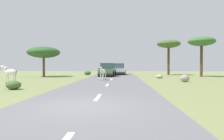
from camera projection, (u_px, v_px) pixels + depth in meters
ground_plane at (83, 107)px, 7.60m from camera, size 90.00×90.00×0.00m
road at (92, 107)px, 7.58m from camera, size 6.00×64.00×0.05m
lane_markings at (87, 112)px, 6.58m from camera, size 0.16×56.00×0.01m
zebra_0 at (103, 72)px, 20.61m from camera, size 0.71×1.39×1.36m
zebra_1 at (10, 72)px, 17.71m from camera, size 1.63×0.59×1.54m
car_0 at (119, 69)px, 32.87m from camera, size 2.12×4.39×1.74m
car_1 at (107, 70)px, 27.88m from camera, size 2.22×4.44×1.74m
tree_0 at (44, 52)px, 27.49m from camera, size 4.22×4.22×3.93m
tree_2 at (202, 42)px, 27.49m from camera, size 3.46×3.46×5.23m
tree_3 at (169, 44)px, 32.07m from camera, size 3.53×3.53×5.38m
bush_1 at (14, 85)px, 13.10m from camera, size 0.92×0.83×0.55m
bush_3 at (88, 73)px, 32.43m from camera, size 1.04×0.93×0.62m
rock_0 at (185, 78)px, 19.03m from camera, size 0.84×0.67×0.66m
rock_2 at (159, 76)px, 24.27m from camera, size 0.77×0.82×0.42m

